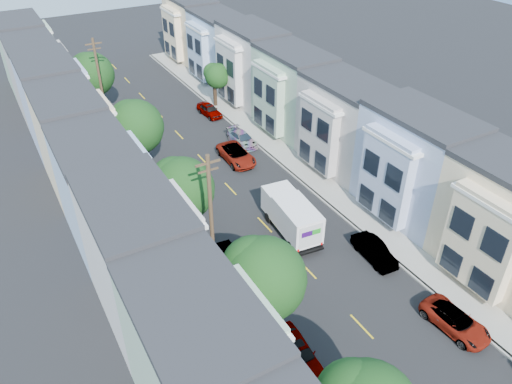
{
  "coord_description": "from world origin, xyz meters",
  "views": [
    {
      "loc": [
        -16.22,
        -21.2,
        24.33
      ],
      "look_at": [
        0.11,
        7.6,
        2.2
      ],
      "focal_mm": 35.0,
      "sensor_mm": 36.0,
      "label": 1
    }
  ],
  "objects": [
    {
      "name": "centerline",
      "position": [
        0.0,
        15.0,
        0.0
      ],
      "size": [
        0.12,
        70.0,
        0.01
      ],
      "primitive_type": "cube",
      "color": "gold",
      "rests_on": "ground"
    },
    {
      "name": "tree_far_r",
      "position": [
        6.89,
        28.76,
        3.62
      ],
      "size": [
        2.89,
        2.89,
        5.11
      ],
      "color": "black",
      "rests_on": "ground"
    },
    {
      "name": "utility_pole_near",
      "position": [
        -6.3,
        2.0,
        5.15
      ],
      "size": [
        1.6,
        0.26,
        10.0
      ],
      "color": "#42301E",
      "rests_on": "ground"
    },
    {
      "name": "parked_right_d",
      "position": [
        4.9,
        26.76,
        0.66
      ],
      "size": [
        1.89,
        4.19,
        1.32
      ],
      "primitive_type": "imported",
      "rotation": [
        0.0,
        0.0,
        0.08
      ],
      "color": "black",
      "rests_on": "ground"
    },
    {
      "name": "curb_right",
      "position": [
        6.05,
        15.0,
        0.07
      ],
      "size": [
        0.3,
        70.0,
        0.15
      ],
      "primitive_type": "cube",
      "color": "gray",
      "rests_on": "ground"
    },
    {
      "name": "tree_d",
      "position": [
        -6.3,
        17.14,
        5.37
      ],
      "size": [
        4.7,
        4.7,
        7.75
      ],
      "color": "black",
      "rests_on": "ground"
    },
    {
      "name": "lead_sedan",
      "position": [
        2.75,
        16.09,
        0.7
      ],
      "size": [
        2.41,
        5.08,
        1.4
      ],
      "primitive_type": "imported",
      "rotation": [
        0.0,
        0.0,
        -0.02
      ],
      "color": "black",
      "rests_on": "ground"
    },
    {
      "name": "parked_right_c",
      "position": [
        4.9,
        18.9,
        0.61
      ],
      "size": [
        1.89,
        4.16,
        1.23
      ],
      "primitive_type": "imported",
      "rotation": [
        0.0,
        0.0,
        0.04
      ],
      "color": "black",
      "rests_on": "ground"
    },
    {
      "name": "utility_pole_far",
      "position": [
        -6.3,
        28.0,
        5.15
      ],
      "size": [
        1.6,
        0.26,
        10.0
      ],
      "color": "#42301E",
      "rests_on": "ground"
    },
    {
      "name": "sidewalk_right",
      "position": [
        7.35,
        15.0,
        0.07
      ],
      "size": [
        2.6,
        70.0,
        0.15
      ],
      "primitive_type": "cube",
      "color": "gray",
      "rests_on": "ground"
    },
    {
      "name": "sidewalk_left",
      "position": [
        -7.35,
        15.0,
        0.07
      ],
      "size": [
        2.6,
        70.0,
        0.15
      ],
      "primitive_type": "cube",
      "color": "gray",
      "rests_on": "ground"
    },
    {
      "name": "parked_left_d",
      "position": [
        -4.9,
        11.72,
        0.7
      ],
      "size": [
        1.76,
        4.34,
        1.39
      ],
      "primitive_type": "imported",
      "rotation": [
        0.0,
        0.0,
        -0.03
      ],
      "color": "black",
      "rests_on": "ground"
    },
    {
      "name": "parked_right_b",
      "position": [
        4.9,
        -1.36,
        0.67
      ],
      "size": [
        1.7,
        4.12,
        1.34
      ],
      "primitive_type": "imported",
      "rotation": [
        0.0,
        0.0,
        -0.07
      ],
      "color": "white",
      "rests_on": "ground"
    },
    {
      "name": "road_slab",
      "position": [
        0.0,
        15.0,
        0.01
      ],
      "size": [
        12.0,
        70.0,
        0.02
      ],
      "primitive_type": "cube",
      "color": "black",
      "rests_on": "ground"
    },
    {
      "name": "townhouse_row_left",
      "position": [
        -11.15,
        15.0,
        0.0
      ],
      "size": [
        5.0,
        70.0,
        8.5
      ],
      "primitive_type": "cube",
      "color": "#BAB2AD",
      "rests_on": "ground"
    },
    {
      "name": "parked_left_b",
      "position": [
        -4.9,
        -6.12,
        0.72
      ],
      "size": [
        2.08,
        4.57,
        1.44
      ],
      "primitive_type": "imported",
      "rotation": [
        0.0,
        0.0,
        -0.09
      ],
      "color": "black",
      "rests_on": "ground"
    },
    {
      "name": "curb_left",
      "position": [
        -6.05,
        15.0,
        0.07
      ],
      "size": [
        0.3,
        70.0,
        0.15
      ],
      "primitive_type": "cube",
      "color": "gray",
      "rests_on": "ground"
    },
    {
      "name": "tree_e",
      "position": [
        -6.3,
        32.0,
        5.2
      ],
      "size": [
        4.7,
        4.7,
        7.57
      ],
      "color": "black",
      "rests_on": "ground"
    },
    {
      "name": "ground",
      "position": [
        0.0,
        0.0,
        0.0
      ],
      "size": [
        160.0,
        160.0,
        0.0
      ],
      "primitive_type": "plane",
      "color": "black",
      "rests_on": "ground"
    },
    {
      "name": "tree_b",
      "position": [
        -6.3,
        -4.35,
        5.61
      ],
      "size": [
        4.7,
        4.7,
        7.98
      ],
      "color": "black",
      "rests_on": "ground"
    },
    {
      "name": "parked_right_a",
      "position": [
        4.9,
        -8.91,
        0.62
      ],
      "size": [
        2.35,
        4.58,
        1.24
      ],
      "primitive_type": "imported",
      "rotation": [
        0.0,
        0.0,
        0.07
      ],
      "color": "#56595E",
      "rests_on": "ground"
    },
    {
      "name": "fedex_truck",
      "position": [
        1.31,
        4.21,
        1.64
      ],
      "size": [
        2.36,
        6.14,
        2.94
      ],
      "rotation": [
        0.0,
        0.0,
        -0.1
      ],
      "color": "white",
      "rests_on": "ground"
    },
    {
      "name": "parked_left_c",
      "position": [
        -4.9,
        2.38,
        0.77
      ],
      "size": [
        1.99,
        4.71,
        1.53
      ],
      "primitive_type": "imported",
      "rotation": [
        0.0,
        0.0,
        -0.08
      ],
      "color": "gray",
      "rests_on": "ground"
    },
    {
      "name": "townhouse_row_right",
      "position": [
        11.15,
        15.0,
        0.0
      ],
      "size": [
        5.0,
        70.0,
        8.5
      ],
      "primitive_type": "cube",
      "color": "#BAB2AD",
      "rests_on": "ground"
    },
    {
      "name": "tree_c",
      "position": [
        -6.3,
        7.15,
        4.78
      ],
      "size": [
        4.7,
        4.7,
        7.15
      ],
      "color": "black",
      "rests_on": "ground"
    }
  ]
}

